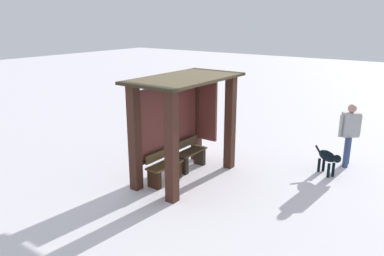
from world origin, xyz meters
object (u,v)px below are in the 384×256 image
at_px(bus_shelter, 183,113).
at_px(bench_left_inside, 164,169).
at_px(bench_center_inside, 191,156).
at_px(dog, 328,158).
at_px(person_walking, 350,130).

xyz_separation_m(bus_shelter, bench_left_inside, (-0.61, 0.10, -1.27)).
bearing_deg(bus_shelter, bench_center_inside, 12.27).
relative_size(bus_shelter, bench_center_inside, 2.99).
height_order(bench_center_inside, dog, bench_center_inside).
relative_size(bench_center_inside, person_walking, 0.58).
height_order(bus_shelter, person_walking, bus_shelter).
xyz_separation_m(bus_shelter, person_walking, (3.04, -3.11, -0.63)).
bearing_deg(bench_center_inside, bench_left_inside, 179.92).
relative_size(bus_shelter, person_walking, 1.72).
height_order(bus_shelter, bench_left_inside, bus_shelter).
relative_size(bench_center_inside, dog, 1.21).
bearing_deg(bench_left_inside, person_walking, -41.33).
bearing_deg(person_walking, bus_shelter, 134.38).
relative_size(bench_left_inside, bench_center_inside, 1.00).
distance_m(bench_center_inside, dog, 3.42).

